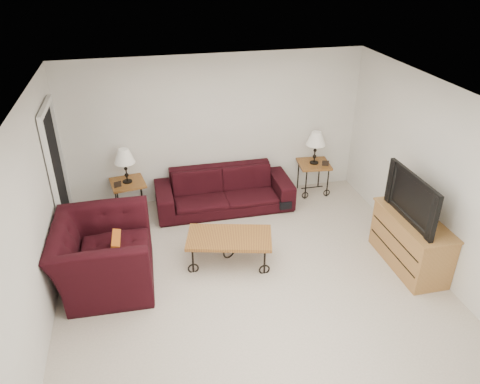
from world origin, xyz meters
name	(u,v)px	position (x,y,z in m)	size (l,w,h in m)	color
ground	(252,282)	(0.00, 0.00, 0.00)	(5.00, 5.00, 0.00)	beige
wall_back	(216,129)	(0.00, 2.50, 1.25)	(5.00, 0.02, 2.50)	white
wall_front	(336,363)	(0.00, -2.50, 1.25)	(5.00, 0.02, 2.50)	white
wall_left	(34,226)	(-2.50, 0.00, 1.25)	(0.02, 5.00, 2.50)	white
wall_right	(436,180)	(2.50, 0.00, 1.25)	(0.02, 5.00, 2.50)	white
ceiling	(254,100)	(0.00, 0.00, 2.50)	(5.00, 5.00, 0.00)	white
doorway	(58,178)	(-2.47, 1.65, 1.02)	(0.08, 0.94, 2.04)	black
sofa	(224,190)	(0.02, 2.02, 0.33)	(2.27, 0.89, 0.66)	black
side_table_left	(130,197)	(-1.54, 2.20, 0.29)	(0.53, 0.53, 0.58)	#9C6827
side_table_right	(313,178)	(1.68, 2.20, 0.29)	(0.53, 0.53, 0.58)	#9C6827
lamp_left	(125,166)	(-1.54, 2.20, 0.87)	(0.33, 0.33, 0.58)	black
lamp_right	(315,148)	(1.68, 2.20, 0.88)	(0.33, 0.33, 0.58)	black
photo_frame_left	(118,184)	(-1.69, 2.05, 0.63)	(0.12, 0.02, 0.10)	black
photo_frame_right	(325,163)	(1.83, 2.05, 0.63)	(0.12, 0.02, 0.10)	black
coffee_table	(229,249)	(-0.20, 0.49, 0.22)	(1.16, 0.63, 0.44)	#9C6827
armchair	(104,254)	(-1.88, 0.43, 0.45)	(1.38, 1.20, 0.89)	black
throw_pillow	(115,250)	(-1.73, 0.38, 0.52)	(0.40, 0.11, 0.40)	#B85417
tv_stand	(411,242)	(2.23, -0.11, 0.38)	(0.53, 1.26, 0.76)	#B17C41
television	(419,197)	(2.21, -0.11, 1.08)	(1.13, 0.15, 0.65)	black
backpack	(284,200)	(0.98, 1.68, 0.20)	(0.31, 0.24, 0.40)	black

